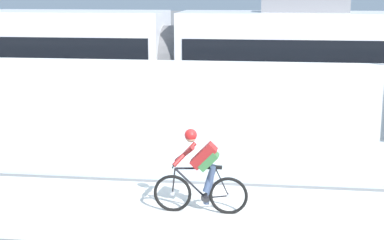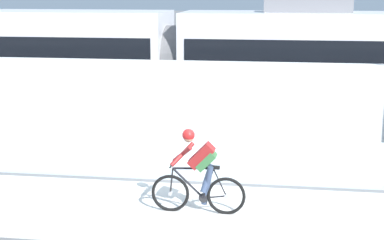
{
  "view_description": "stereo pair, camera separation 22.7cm",
  "coord_description": "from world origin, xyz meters",
  "views": [
    {
      "loc": [
        0.84,
        -10.43,
        4.12
      ],
      "look_at": [
        -0.82,
        2.35,
        1.25
      ],
      "focal_mm": 55.66,
      "sensor_mm": 36.0,
      "label": 1
    },
    {
      "loc": [
        1.07,
        -10.39,
        4.12
      ],
      "look_at": [
        -0.82,
        2.35,
        1.25
      ],
      "focal_mm": 55.66,
      "sensor_mm": 36.0,
      "label": 2
    }
  ],
  "objects": [
    {
      "name": "ground_plane",
      "position": [
        0.0,
        0.0,
        0.0
      ],
      "size": [
        200.0,
        200.0,
        0.0
      ],
      "primitive_type": "plane",
      "color": "slate"
    },
    {
      "name": "bike_path_deck",
      "position": [
        0.0,
        0.0,
        0.01
      ],
      "size": [
        32.0,
        3.2,
        0.01
      ],
      "primitive_type": "cube",
      "color": "silver",
      "rests_on": "ground"
    },
    {
      "name": "glass_parapet",
      "position": [
        0.0,
        1.85,
        0.51
      ],
      "size": [
        32.0,
        0.05,
        1.01
      ],
      "primitive_type": "cube",
      "color": "silver",
      "rests_on": "ground"
    },
    {
      "name": "concrete_barrier_wall",
      "position": [
        0.0,
        3.65,
        1.2
      ],
      "size": [
        32.0,
        0.36,
        2.4
      ],
      "primitive_type": "cube",
      "color": "silver",
      "rests_on": "ground"
    },
    {
      "name": "tram_rail_near",
      "position": [
        0.0,
        6.13,
        0.0
      ],
      "size": [
        32.0,
        0.08,
        0.01
      ],
      "primitive_type": "cube",
      "color": "#595654",
      "rests_on": "ground"
    },
    {
      "name": "tram_rail_far",
      "position": [
        0.0,
        7.57,
        0.0
      ],
      "size": [
        32.0,
        0.08,
        0.01
      ],
      "primitive_type": "cube",
      "color": "#595654",
      "rests_on": "ground"
    },
    {
      "name": "tram",
      "position": [
        -1.99,
        6.85,
        1.89
      ],
      "size": [
        22.56,
        2.54,
        3.81
      ],
      "color": "silver",
      "rests_on": "ground"
    },
    {
      "name": "cyclist_on_bike",
      "position": [
        -0.35,
        0.0,
        0.78
      ],
      "size": [
        1.77,
        0.58,
        1.61
      ],
      "color": "black",
      "rests_on": "ground"
    }
  ]
}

